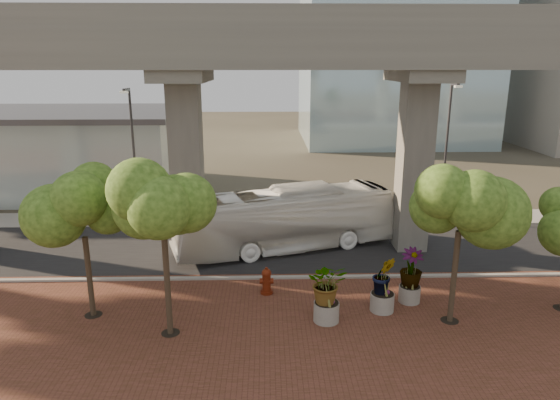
{
  "coord_description": "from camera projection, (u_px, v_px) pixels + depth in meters",
  "views": [
    {
      "loc": [
        -1.79,
        -23.75,
        9.97
      ],
      "look_at": [
        -1.16,
        0.5,
        3.22
      ],
      "focal_mm": 32.0,
      "sensor_mm": 36.0,
      "label": 1
    }
  ],
  "objects": [
    {
      "name": "fire_hydrant",
      "position": [
        267.0,
        281.0,
        21.96
      ],
      "size": [
        0.61,
        0.55,
        1.23
      ],
      "color": "#651D0B",
      "rests_on": "ground"
    },
    {
      "name": "street_tree_far_west",
      "position": [
        82.0,
        210.0,
        19.02
      ],
      "size": [
        3.79,
        3.79,
        6.2
      ],
      "color": "#4D3E2C",
      "rests_on": "ground"
    },
    {
      "name": "streetlamp_west",
      "position": [
        133.0,
        150.0,
        29.21
      ],
      "size": [
        0.42,
        1.23,
        8.49
      ],
      "color": "#303135",
      "rests_on": "ground"
    },
    {
      "name": "planter_right",
      "position": [
        411.0,
        270.0,
        20.97
      ],
      "size": [
        2.23,
        2.23,
        2.38
      ],
      "color": "#A7A097",
      "rests_on": "ground"
    },
    {
      "name": "planter_front",
      "position": [
        327.0,
        286.0,
        19.36
      ],
      "size": [
        2.26,
        2.26,
        2.48
      ],
      "color": "gray",
      "rests_on": "ground"
    },
    {
      "name": "station_pavilion",
      "position": [
        38.0,
        150.0,
        39.64
      ],
      "size": [
        23.0,
        13.0,
        6.3
      ],
      "color": "silver",
      "rests_on": "ground"
    },
    {
      "name": "asphalt_road",
      "position": [
        300.0,
        248.0,
        27.52
      ],
      "size": [
        90.0,
        8.0,
        0.04
      ],
      "primitive_type": "cube",
      "color": "black",
      "rests_on": "ground"
    },
    {
      "name": "planter_left",
      "position": [
        384.0,
        278.0,
        20.19
      ],
      "size": [
        2.18,
        2.18,
        2.4
      ],
      "color": "#A5A095",
      "rests_on": "ground"
    },
    {
      "name": "streetlamp_east",
      "position": [
        447.0,
        142.0,
        31.23
      ],
      "size": [
        0.43,
        1.26,
        8.7
      ],
      "color": "#313136",
      "rests_on": "ground"
    },
    {
      "name": "street_tree_near_east",
      "position": [
        462.0,
        198.0,
        18.42
      ],
      "size": [
        4.39,
        4.39,
        7.06
      ],
      "color": "#4D3E2C",
      "rests_on": "ground"
    },
    {
      "name": "far_sidewalk",
      "position": [
        295.0,
        218.0,
        32.81
      ],
      "size": [
        90.0,
        3.0,
        0.06
      ],
      "primitive_type": "cube",
      "color": "#9F9B94",
      "rests_on": "ground"
    },
    {
      "name": "curb_strip",
      "position": [
        306.0,
        278.0,
        23.65
      ],
      "size": [
        70.0,
        0.25,
        0.16
      ],
      "primitive_type": "cube",
      "color": "#9F9B94",
      "rests_on": "ground"
    },
    {
      "name": "brick_plaza",
      "position": [
        318.0,
        349.0,
        17.88
      ],
      "size": [
        70.0,
        13.0,
        0.06
      ],
      "primitive_type": "cube",
      "color": "brown",
      "rests_on": "ground"
    },
    {
      "name": "street_tree_near_west",
      "position": [
        162.0,
        210.0,
        17.56
      ],
      "size": [
        3.74,
        3.74,
        6.61
      ],
      "color": "#4D3E2C",
      "rests_on": "ground"
    },
    {
      "name": "ground",
      "position": [
        303.0,
        263.0,
        25.6
      ],
      "size": [
        160.0,
        160.0,
        0.0
      ],
      "primitive_type": "plane",
      "color": "#3C382C",
      "rests_on": "ground"
    },
    {
      "name": "transit_viaduct",
      "position": [
        302.0,
        116.0,
        25.57
      ],
      "size": [
        72.0,
        5.6,
        12.4
      ],
      "color": "gray",
      "rests_on": "ground"
    },
    {
      "name": "transit_bus",
      "position": [
        285.0,
        220.0,
        27.03
      ],
      "size": [
        12.44,
        6.44,
        3.39
      ],
      "primitive_type": "imported",
      "rotation": [
        0.0,
        0.0,
        1.88
      ],
      "color": "white",
      "rests_on": "ground"
    }
  ]
}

